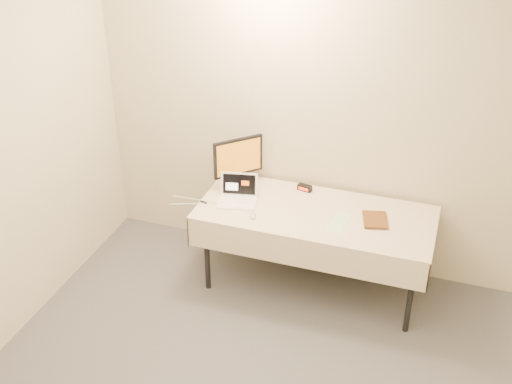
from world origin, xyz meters
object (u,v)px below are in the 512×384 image
(laptop, at_px, (238,195))
(monitor, at_px, (238,159))
(table, at_px, (315,219))
(book, at_px, (364,207))

(laptop, xyz_separation_m, monitor, (-0.07, 0.21, 0.21))
(laptop, bearing_deg, monitor, 97.31)
(laptop, distance_m, monitor, 0.31)
(table, xyz_separation_m, laptop, (-0.64, -0.03, 0.11))
(monitor, bearing_deg, table, -59.43)
(table, xyz_separation_m, monitor, (-0.71, 0.18, 0.32))
(table, relative_size, monitor, 4.19)
(table, distance_m, laptop, 0.65)
(laptop, bearing_deg, table, -9.25)
(table, xyz_separation_m, book, (0.38, -0.01, 0.18))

